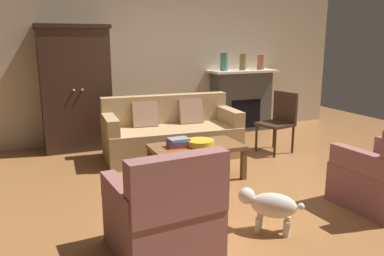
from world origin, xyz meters
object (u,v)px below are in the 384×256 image
side_chair_wooden (280,118)px  dog (270,205)px  book_stack (178,143)px  mantel_vase_bronze (243,62)px  couch (171,135)px  mantel_vase_jade (224,62)px  coffee_table (196,149)px  fireplace (241,100)px  mantel_vase_terracotta (261,62)px  fruit_bowl (200,143)px  armchair_near_left (165,216)px  armoire (76,88)px

side_chair_wooden → dog: 2.63m
book_stack → dog: (0.27, -1.51, -0.23)m
mantel_vase_bronze → side_chair_wooden: size_ratio=0.33×
couch → mantel_vase_jade: size_ratio=6.17×
mantel_vase_bronze → side_chair_wooden: 1.63m
coffee_table → side_chair_wooden: side_chair_wooden is taller
fireplace → mantel_vase_terracotta: 0.79m
couch → dog: (-0.01, -2.51, -0.07)m
fruit_bowl → dog: 1.47m
mantel_vase_bronze → couch: bearing=-150.3°
fireplace → mantel_vase_terracotta: mantel_vase_terracotta is taller
couch → side_chair_wooden: (1.57, -0.43, 0.19)m
couch → coffee_table: size_ratio=1.79×
mantel_vase_bronze → armchair_near_left: mantel_vase_bronze is taller
mantel_vase_jade → coffee_table: bearing=-125.4°
mantel_vase_jade → side_chair_wooden: size_ratio=0.35×
side_chair_wooden → fruit_bowl: bearing=-158.3°
side_chair_wooden → mantel_vase_bronze: bearing=82.5°
couch → mantel_vase_jade: 1.96m
book_stack → side_chair_wooden: bearing=17.1°
mantel_vase_jade → dog: size_ratio=0.67×
fruit_bowl → armchair_near_left: bearing=-124.0°
dog → mantel_vase_bronze: bearing=63.2°
armoire → couch: size_ratio=0.96×
side_chair_wooden → couch: bearing=164.8°
armoire → side_chair_wooden: (2.76, -1.37, -0.43)m
couch → mantel_vase_jade: bearing=36.0°
couch → coffee_table: 1.02m
dog → couch: bearing=89.7°
mantel_vase_bronze → book_stack: bearing=-135.6°
side_chair_wooden → mantel_vase_jade: bearing=97.6°
mantel_vase_terracotta → side_chair_wooden: 1.71m
side_chair_wooden → dog: (-1.59, -2.08, -0.27)m
mantel_vase_jade → mantel_vase_bronze: bearing=0.0°
fruit_bowl → dog: size_ratio=0.70×
mantel_vase_terracotta → armchair_near_left: (-3.12, -3.48, -0.94)m
mantel_vase_jade → armchair_near_left: bearing=-124.1°
coffee_table → armchair_near_left: 1.73m
coffee_table → fruit_bowl: 0.11m
armoire → coffee_table: size_ratio=1.71×
fireplace → mantel_vase_terracotta: (0.38, -0.02, 0.69)m
fireplace → mantel_vase_bronze: 0.70m
fruit_bowl → mantel_vase_bronze: mantel_vase_bronze is taller
fireplace → side_chair_wooden: (-0.19, -1.45, -0.06)m
mantel_vase_terracotta → side_chair_wooden: bearing=-111.7°
mantel_vase_jade → fruit_bowl: bearing=-124.3°
book_stack → armchair_near_left: size_ratio=0.30×
fruit_bowl → book_stack: (-0.26, 0.06, 0.02)m
mantel_vase_bronze → dog: (-1.78, -3.52, -1.02)m
fireplace → armoire: 2.97m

